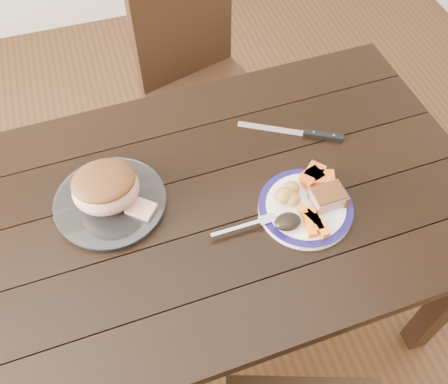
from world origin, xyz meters
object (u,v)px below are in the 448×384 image
object	(u,v)px
roast_joint	(106,189)
carving_knife	(310,134)
pork_slice	(327,198)
chair_far	(200,78)
dining_table	(195,222)
fork	(249,225)
serving_platter	(111,203)
dinner_plate	(305,208)

from	to	relation	value
roast_joint	carving_knife	distance (m)	0.62
pork_slice	roast_joint	world-z (taller)	roast_joint
chair_far	roast_joint	world-z (taller)	chair_far
dining_table	carving_knife	size ratio (longest dim) A/B	5.63
fork	roast_joint	xyz separation A→B (m)	(-0.33, 0.18, 0.05)
pork_slice	dining_table	bearing A→B (deg)	161.79
dining_table	serving_platter	bearing A→B (deg)	163.19
fork	roast_joint	world-z (taller)	roast_joint
serving_platter	chair_far	bearing A→B (deg)	57.11
carving_knife	dinner_plate	bearing A→B (deg)	-86.68
dinner_plate	roast_joint	distance (m)	0.53
dining_table	roast_joint	size ratio (longest dim) A/B	9.27
serving_platter	pork_slice	world-z (taller)	pork_slice
pork_slice	fork	xyz separation A→B (m)	(-0.22, -0.01, -0.02)
serving_platter	dinner_plate	bearing A→B (deg)	-19.04
dinner_plate	roast_joint	size ratio (longest dim) A/B	1.45
dining_table	chair_far	bearing A→B (deg)	73.47
dining_table	carving_knife	world-z (taller)	carving_knife
serving_platter	roast_joint	world-z (taller)	roast_joint
dining_table	dinner_plate	size ratio (longest dim) A/B	6.41
chair_far	roast_joint	bearing A→B (deg)	40.83
chair_far	carving_knife	size ratio (longest dim) A/B	3.21
serving_platter	fork	xyz separation A→B (m)	(0.33, -0.18, 0.01)
chair_far	pork_slice	world-z (taller)	chair_far
pork_slice	carving_knife	distance (m)	0.26
fork	roast_joint	bearing A→B (deg)	149.41
dining_table	chair_far	size ratio (longest dim) A/B	1.75
pork_slice	fork	bearing A→B (deg)	-178.20
dining_table	dinner_plate	world-z (taller)	dinner_plate
chair_far	fork	distance (m)	0.89
serving_platter	fork	distance (m)	0.38
chair_far	roast_joint	xyz separation A→B (m)	(-0.43, -0.67, 0.30)
fork	roast_joint	size ratio (longest dim) A/B	1.01
chair_far	pork_slice	distance (m)	0.89
chair_far	fork	size ratio (longest dim) A/B	5.23
pork_slice	dinner_plate	bearing A→B (deg)	175.24
dinner_plate	serving_platter	world-z (taller)	serving_platter
fork	dinner_plate	bearing A→B (deg)	2.40
chair_far	dining_table	bearing A→B (deg)	57.19
dinner_plate	fork	size ratio (longest dim) A/B	1.43
chair_far	pork_slice	xyz separation A→B (m)	(0.12, -0.85, 0.27)
dining_table	fork	world-z (taller)	fork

